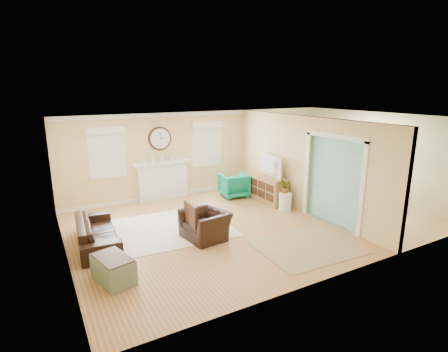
% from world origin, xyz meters
% --- Properties ---
extents(floor, '(9.00, 9.00, 0.00)m').
position_xyz_m(floor, '(0.00, 0.00, 0.00)').
color(floor, '#A66937').
rests_on(floor, ground).
extents(wall_back, '(9.00, 0.02, 2.60)m').
position_xyz_m(wall_back, '(0.00, 3.00, 1.30)').
color(wall_back, tan).
rests_on(wall_back, ground).
extents(wall_front, '(9.00, 0.02, 2.60)m').
position_xyz_m(wall_front, '(0.00, -3.00, 1.30)').
color(wall_front, tan).
rests_on(wall_front, ground).
extents(wall_left, '(0.02, 6.00, 2.60)m').
position_xyz_m(wall_left, '(-4.50, 0.00, 1.30)').
color(wall_left, tan).
rests_on(wall_left, ground).
extents(wall_right, '(0.02, 6.00, 2.60)m').
position_xyz_m(wall_right, '(4.50, 0.00, 1.30)').
color(wall_right, tan).
rests_on(wall_right, ground).
extents(ceiling, '(9.00, 6.00, 0.02)m').
position_xyz_m(ceiling, '(0.00, 0.00, 2.60)').
color(ceiling, white).
rests_on(ceiling, wall_back).
extents(partition, '(0.17, 6.00, 2.60)m').
position_xyz_m(partition, '(1.51, 0.28, 1.36)').
color(partition, tan).
rests_on(partition, ground).
extents(fireplace, '(1.70, 0.30, 1.17)m').
position_xyz_m(fireplace, '(-1.50, 2.88, 0.60)').
color(fireplace, white).
rests_on(fireplace, ground).
extents(wall_clock, '(0.70, 0.07, 0.70)m').
position_xyz_m(wall_clock, '(-1.50, 2.97, 1.85)').
color(wall_clock, '#3F2318').
rests_on(wall_clock, wall_back).
extents(window_left, '(1.05, 0.13, 1.42)m').
position_xyz_m(window_left, '(-3.05, 2.95, 1.66)').
color(window_left, white).
rests_on(window_left, wall_back).
extents(window_right, '(1.05, 0.13, 1.42)m').
position_xyz_m(window_right, '(0.05, 2.95, 1.66)').
color(window_right, white).
rests_on(window_right, wall_back).
extents(french_doors, '(0.06, 1.70, 2.20)m').
position_xyz_m(french_doors, '(4.45, 0.00, 1.10)').
color(french_doors, white).
rests_on(french_doors, ground).
extents(pendant, '(0.30, 0.30, 0.55)m').
position_xyz_m(pendant, '(3.00, 0.00, 2.20)').
color(pendant, gold).
rests_on(pendant, ceiling).
extents(rug_cream, '(2.85, 2.51, 0.01)m').
position_xyz_m(rug_cream, '(-2.12, 0.55, 0.01)').
color(rug_cream, '#EFE2CB').
rests_on(rug_cream, floor).
extents(rug_jute, '(2.15, 1.79, 0.01)m').
position_xyz_m(rug_jute, '(0.03, -1.83, 0.01)').
color(rug_jute, tan).
rests_on(rug_jute, floor).
extents(rug_grey, '(2.54, 3.18, 0.01)m').
position_xyz_m(rug_grey, '(2.71, 0.05, 0.01)').
color(rug_grey, gray).
rests_on(rug_grey, floor).
extents(sofa, '(0.93, 2.06, 0.59)m').
position_xyz_m(sofa, '(-3.85, 0.44, 0.29)').
color(sofa, black).
rests_on(sofa, floor).
extents(eames_chair, '(1.00, 1.10, 0.64)m').
position_xyz_m(eames_chair, '(-1.65, -0.36, 0.32)').
color(eames_chair, black).
rests_on(eames_chair, floor).
extents(green_chair, '(0.89, 0.91, 0.74)m').
position_xyz_m(green_chair, '(0.51, 2.02, 0.37)').
color(green_chair, '#007A4A').
rests_on(green_chair, floor).
extents(trunk, '(0.68, 0.91, 0.47)m').
position_xyz_m(trunk, '(-3.87, -1.23, 0.23)').
color(trunk, slate).
rests_on(trunk, floor).
extents(credenza, '(0.46, 1.35, 0.80)m').
position_xyz_m(credenza, '(1.12, 1.08, 0.40)').
color(credenza, '#A8753B').
rests_on(credenza, floor).
extents(tv, '(0.19, 1.05, 0.60)m').
position_xyz_m(tv, '(1.10, 1.08, 1.10)').
color(tv, black).
rests_on(tv, credenza).
extents(garden_stool, '(0.34, 0.34, 0.51)m').
position_xyz_m(garden_stool, '(1.09, 0.21, 0.25)').
color(garden_stool, white).
rests_on(garden_stool, floor).
extents(potted_plant, '(0.41, 0.44, 0.40)m').
position_xyz_m(potted_plant, '(1.09, 0.21, 0.71)').
color(potted_plant, '#337F33').
rests_on(potted_plant, garden_stool).
extents(dining_table, '(1.01, 1.70, 0.58)m').
position_xyz_m(dining_table, '(2.71, 0.05, 0.29)').
color(dining_table, '#3F2318').
rests_on(dining_table, floor).
extents(dining_chair_n, '(0.49, 0.49, 0.98)m').
position_xyz_m(dining_chair_n, '(2.76, 1.20, 0.58)').
color(dining_chair_n, gray).
rests_on(dining_chair_n, floor).
extents(dining_chair_s, '(0.47, 0.47, 0.97)m').
position_xyz_m(dining_chair_s, '(2.77, -1.06, 0.57)').
color(dining_chair_s, gray).
rests_on(dining_chair_s, floor).
extents(dining_chair_w, '(0.48, 0.48, 0.91)m').
position_xyz_m(dining_chair_w, '(1.97, 0.04, 0.54)').
color(dining_chair_w, white).
rests_on(dining_chair_w, floor).
extents(dining_chair_e, '(0.44, 0.44, 0.91)m').
position_xyz_m(dining_chair_e, '(3.43, 0.02, 0.53)').
color(dining_chair_e, gray).
rests_on(dining_chair_e, floor).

